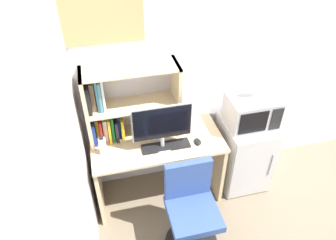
# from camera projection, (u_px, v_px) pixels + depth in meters

# --- Properties ---
(wall_back) EXTENTS (6.40, 0.04, 2.60)m
(wall_back) POSITION_uv_depth(u_px,v_px,m) (278.00, 59.00, 3.19)
(wall_back) COLOR silver
(wall_back) RESTS_ON ground_plane
(desk) EXTENTS (1.25, 0.60, 0.77)m
(desk) POSITION_uv_depth(u_px,v_px,m) (158.00, 158.00, 3.17)
(desk) COLOR beige
(desk) RESTS_ON ground_plane
(hutch_bookshelf) EXTENTS (0.85, 0.30, 0.72)m
(hutch_bookshelf) POSITION_uv_depth(u_px,v_px,m) (117.00, 106.00, 2.88)
(hutch_bookshelf) COLOR beige
(hutch_bookshelf) RESTS_ON desk
(monitor) EXTENTS (0.54, 0.19, 0.46)m
(monitor) POSITION_uv_depth(u_px,v_px,m) (162.00, 125.00, 2.79)
(monitor) COLOR #B7B7BC
(monitor) RESTS_ON desk
(keyboard) EXTENTS (0.45, 0.13, 0.02)m
(keyboard) POSITION_uv_depth(u_px,v_px,m) (166.00, 146.00, 2.94)
(keyboard) COLOR black
(keyboard) RESTS_ON desk
(computer_mouse) EXTENTS (0.06, 0.10, 0.03)m
(computer_mouse) POSITION_uv_depth(u_px,v_px,m) (198.00, 142.00, 2.98)
(computer_mouse) COLOR black
(computer_mouse) RESTS_ON desk
(water_bottle) EXTENTS (0.07, 0.07, 0.20)m
(water_bottle) POSITION_uv_depth(u_px,v_px,m) (103.00, 146.00, 2.82)
(water_bottle) COLOR silver
(water_bottle) RESTS_ON desk
(mini_fridge) EXTENTS (0.49, 0.55, 0.81)m
(mini_fridge) POSITION_uv_depth(u_px,v_px,m) (243.00, 152.00, 3.41)
(mini_fridge) COLOR silver
(mini_fridge) RESTS_ON ground_plane
(microwave) EXTENTS (0.47, 0.36, 0.30)m
(microwave) POSITION_uv_depth(u_px,v_px,m) (252.00, 111.00, 3.07)
(microwave) COLOR #ADADB2
(microwave) RESTS_ON mini_fridge
(desk_fan) EXTENTS (0.17, 0.11, 0.26)m
(desk_fan) POSITION_uv_depth(u_px,v_px,m) (262.00, 84.00, 2.90)
(desk_fan) COLOR silver
(desk_fan) RESTS_ON microwave
(desk_chair) EXTENTS (0.49, 0.49, 0.90)m
(desk_chair) POSITION_uv_depth(u_px,v_px,m) (191.00, 214.00, 2.81)
(desk_chair) COLOR black
(desk_chair) RESTS_ON ground_plane
(wall_corkboard) EXTENTS (0.66, 0.02, 0.45)m
(wall_corkboard) POSITION_uv_depth(u_px,v_px,m) (102.00, 16.00, 2.48)
(wall_corkboard) COLOR tan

